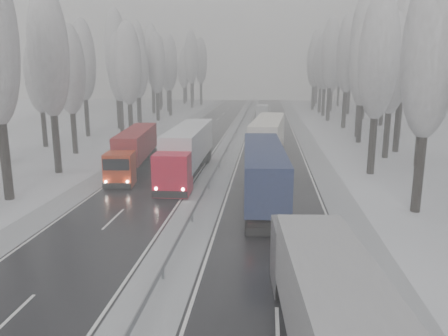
% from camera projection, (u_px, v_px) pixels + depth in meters
% --- Properties ---
extents(ground, '(260.00, 260.00, 0.00)m').
position_uv_depth(ground, '(138.00, 329.00, 16.53)').
color(ground, silver).
rests_on(ground, ground).
extents(carriageway_right, '(7.50, 200.00, 0.03)m').
position_uv_depth(carriageway_right, '(272.00, 165.00, 45.15)').
color(carriageway_right, black).
rests_on(carriageway_right, ground).
extents(carriageway_left, '(7.50, 200.00, 0.03)m').
position_uv_depth(carriageway_left, '(172.00, 163.00, 46.16)').
color(carriageway_left, black).
rests_on(carriageway_left, ground).
extents(median_slush, '(3.00, 200.00, 0.04)m').
position_uv_depth(median_slush, '(221.00, 164.00, 45.65)').
color(median_slush, '#ADB0B5').
rests_on(median_slush, ground).
extents(shoulder_right, '(2.40, 200.00, 0.04)m').
position_uv_depth(shoulder_right, '(320.00, 166.00, 44.67)').
color(shoulder_right, '#ADB0B5').
rests_on(shoulder_right, ground).
extents(shoulder_left, '(2.40, 200.00, 0.04)m').
position_uv_depth(shoulder_left, '(127.00, 162.00, 46.64)').
color(shoulder_left, '#ADB0B5').
rests_on(shoulder_left, ground).
extents(median_guardrail, '(0.12, 200.00, 0.76)m').
position_uv_depth(median_guardrail, '(221.00, 158.00, 45.51)').
color(median_guardrail, slate).
rests_on(median_guardrail, ground).
extents(tree_16, '(3.60, 3.60, 16.53)m').
position_uv_depth(tree_16, '(431.00, 53.00, 27.95)').
color(tree_16, black).
rests_on(tree_16, ground).
extents(tree_18, '(3.60, 3.60, 16.58)m').
position_uv_depth(tree_18, '(379.00, 57.00, 39.03)').
color(tree_18, black).
rests_on(tree_18, ground).
extents(tree_19, '(3.60, 3.60, 14.57)m').
position_uv_depth(tree_19, '(426.00, 72.00, 42.66)').
color(tree_19, black).
rests_on(tree_19, ground).
extents(tree_20, '(3.60, 3.60, 15.71)m').
position_uv_depth(tree_20, '(392.00, 65.00, 46.72)').
color(tree_20, black).
rests_on(tree_20, ground).
extents(tree_21, '(3.60, 3.60, 18.62)m').
position_uv_depth(tree_21, '(404.00, 49.00, 49.98)').
color(tree_21, black).
rests_on(tree_21, ground).
extents(tree_22, '(3.60, 3.60, 15.86)m').
position_uv_depth(tree_22, '(363.00, 65.00, 56.91)').
color(tree_22, black).
rests_on(tree_22, ground).
extents(tree_23, '(3.60, 3.60, 13.55)m').
position_uv_depth(tree_23, '(403.00, 76.00, 60.51)').
color(tree_23, black).
rests_on(tree_23, ground).
extents(tree_24, '(3.60, 3.60, 20.49)m').
position_uv_depth(tree_24, '(363.00, 44.00, 61.44)').
color(tree_24, black).
rests_on(tree_24, ground).
extents(tree_25, '(3.60, 3.60, 19.44)m').
position_uv_depth(tree_25, '(405.00, 50.00, 64.81)').
color(tree_25, black).
rests_on(tree_25, ground).
extents(tree_26, '(3.60, 3.60, 18.78)m').
position_uv_depth(tree_26, '(347.00, 54.00, 71.67)').
color(tree_26, black).
rests_on(tree_26, ground).
extents(tree_27, '(3.60, 3.60, 17.62)m').
position_uv_depth(tree_27, '(386.00, 60.00, 75.02)').
color(tree_27, black).
rests_on(tree_27, ground).
extents(tree_28, '(3.60, 3.60, 19.62)m').
position_uv_depth(tree_28, '(331.00, 54.00, 82.04)').
color(tree_28, black).
rests_on(tree_28, ground).
extents(tree_29, '(3.60, 3.60, 18.11)m').
position_uv_depth(tree_29, '(366.00, 59.00, 85.42)').
color(tree_29, black).
rests_on(tree_29, ground).
extents(tree_30, '(3.60, 3.60, 17.86)m').
position_uv_depth(tree_30, '(325.00, 61.00, 91.73)').
color(tree_30, black).
rests_on(tree_30, ground).
extents(tree_31, '(3.60, 3.60, 18.58)m').
position_uv_depth(tree_31, '(351.00, 59.00, 94.94)').
color(tree_31, black).
rests_on(tree_31, ground).
extents(tree_32, '(3.60, 3.60, 17.33)m').
position_uv_depth(tree_32, '(321.00, 63.00, 99.09)').
color(tree_32, black).
rests_on(tree_32, ground).
extents(tree_33, '(3.60, 3.60, 14.33)m').
position_uv_depth(tree_33, '(332.00, 72.00, 103.09)').
color(tree_33, black).
rests_on(tree_33, ground).
extents(tree_34, '(3.60, 3.60, 17.63)m').
position_uv_depth(tree_34, '(314.00, 63.00, 106.03)').
color(tree_34, black).
rests_on(tree_34, ground).
extents(tree_35, '(3.60, 3.60, 18.25)m').
position_uv_depth(tree_35, '(350.00, 61.00, 108.94)').
color(tree_35, black).
rests_on(tree_35, ground).
extents(tree_36, '(3.60, 3.60, 20.23)m').
position_uv_depth(tree_36, '(316.00, 57.00, 115.10)').
color(tree_36, black).
rests_on(tree_36, ground).
extents(tree_37, '(3.60, 3.60, 16.37)m').
position_uv_depth(tree_37, '(340.00, 66.00, 118.85)').
color(tree_37, black).
rests_on(tree_37, ground).
extents(tree_38, '(3.60, 3.60, 17.97)m').
position_uv_depth(tree_38, '(318.00, 63.00, 125.51)').
color(tree_38, black).
rests_on(tree_38, ground).
extents(tree_39, '(3.60, 3.60, 16.19)m').
position_uv_depth(tree_39, '(326.00, 67.00, 129.37)').
color(tree_39, black).
rests_on(tree_39, ground).
extents(tree_58, '(3.60, 3.60, 17.21)m').
position_uv_depth(tree_58, '(49.00, 53.00, 39.41)').
color(tree_58, black).
rests_on(tree_58, ground).
extents(tree_60, '(3.60, 3.60, 14.84)m').
position_uv_depth(tree_60, '(69.00, 70.00, 49.35)').
color(tree_60, black).
rests_on(tree_60, ground).
extents(tree_61, '(3.60, 3.60, 13.95)m').
position_uv_depth(tree_61, '(39.00, 75.00, 53.92)').
color(tree_61, black).
rests_on(tree_61, ground).
extents(tree_62, '(3.60, 3.60, 16.04)m').
position_uv_depth(tree_62, '(128.00, 64.00, 58.07)').
color(tree_62, black).
rests_on(tree_62, ground).
extents(tree_63, '(3.60, 3.60, 16.88)m').
position_uv_depth(tree_63, '(83.00, 61.00, 62.60)').
color(tree_63, black).
rests_on(tree_63, ground).
extents(tree_64, '(3.60, 3.60, 15.42)m').
position_uv_depth(tree_64, '(119.00, 68.00, 67.30)').
color(tree_64, black).
rests_on(tree_64, ground).
extents(tree_65, '(3.60, 3.60, 19.48)m').
position_uv_depth(tree_65, '(116.00, 51.00, 70.79)').
color(tree_65, black).
rests_on(tree_65, ground).
extents(tree_66, '(3.60, 3.60, 15.23)m').
position_uv_depth(tree_66, '(138.00, 69.00, 76.67)').
color(tree_66, black).
rests_on(tree_66, ground).
extents(tree_67, '(3.60, 3.60, 17.09)m').
position_uv_depth(tree_67, '(137.00, 62.00, 80.42)').
color(tree_67, black).
rests_on(tree_67, ground).
extents(tree_68, '(3.60, 3.60, 16.65)m').
position_uv_depth(tree_68, '(156.00, 64.00, 82.88)').
color(tree_68, black).
rests_on(tree_68, ground).
extents(tree_69, '(3.60, 3.60, 19.35)m').
position_uv_depth(tree_69, '(137.00, 55.00, 86.86)').
color(tree_69, black).
rests_on(tree_69, ground).
extents(tree_70, '(3.60, 3.60, 17.09)m').
position_uv_depth(tree_70, '(169.00, 63.00, 92.58)').
color(tree_70, black).
rests_on(tree_70, ground).
extents(tree_71, '(3.60, 3.60, 19.61)m').
position_uv_depth(tree_71, '(152.00, 56.00, 96.57)').
color(tree_71, black).
rests_on(tree_71, ground).
extents(tree_72, '(3.60, 3.60, 15.11)m').
position_uv_depth(tree_72, '(167.00, 69.00, 102.18)').
color(tree_72, black).
rests_on(tree_72, ground).
extents(tree_73, '(3.60, 3.60, 17.22)m').
position_uv_depth(tree_73, '(159.00, 64.00, 106.05)').
color(tree_73, black).
rests_on(tree_73, ground).
extents(tree_74, '(3.60, 3.60, 19.68)m').
position_uv_depth(tree_74, '(191.00, 58.00, 111.65)').
color(tree_74, black).
rests_on(tree_74, ground).
extents(tree_75, '(3.60, 3.60, 18.60)m').
position_uv_depth(tree_75, '(160.00, 61.00, 116.57)').
color(tree_75, black).
rests_on(tree_75, ground).
extents(tree_76, '(3.60, 3.60, 18.55)m').
position_uv_depth(tree_76, '(201.00, 61.00, 120.83)').
color(tree_76, black).
rests_on(tree_76, ground).
extents(tree_77, '(3.60, 3.60, 14.32)m').
position_uv_depth(tree_77, '(184.00, 71.00, 125.84)').
color(tree_77, black).
rests_on(tree_77, ground).
extents(tree_78, '(3.60, 3.60, 19.55)m').
position_uv_depth(tree_78, '(192.00, 60.00, 127.43)').
color(tree_78, black).
rests_on(tree_78, ground).
extents(tree_79, '(3.60, 3.60, 17.07)m').
position_uv_depth(tree_79, '(186.00, 65.00, 131.92)').
color(tree_79, black).
rests_on(tree_79, ground).
extents(truck_grey_tarp, '(3.71, 15.75, 4.01)m').
position_uv_depth(truck_grey_tarp, '(338.00, 330.00, 12.46)').
color(truck_grey_tarp, '#4A494E').
rests_on(truck_grey_tarp, ground).
extents(truck_blue_box, '(3.53, 17.00, 4.33)m').
position_uv_depth(truck_blue_box, '(263.00, 169.00, 31.91)').
color(truck_blue_box, '#1F1F4D').
rests_on(truck_blue_box, ground).
extents(truck_cream_box, '(4.12, 17.74, 4.52)m').
position_uv_depth(truck_cream_box, '(269.00, 135.00, 48.16)').
color(truck_cream_box, beige).
rests_on(truck_cream_box, ground).
extents(box_truck_distant, '(2.34, 7.46, 2.78)m').
position_uv_depth(box_truck_distant, '(262.00, 111.00, 88.36)').
color(box_truck_distant, silver).
rests_on(box_truck_distant, ground).
extents(truck_red_white, '(2.91, 17.28, 4.42)m').
position_uv_depth(truck_red_white, '(187.00, 148.00, 40.07)').
color(truck_red_white, red).
rests_on(truck_red_white, ground).
extents(truck_red_red, '(3.88, 14.84, 3.77)m').
position_uv_depth(truck_red_red, '(135.00, 147.00, 42.76)').
color(truck_red_red, '#AC2409').
rests_on(truck_red_red, ground).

